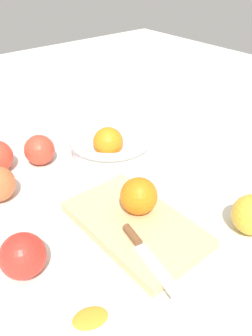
{
  "coord_description": "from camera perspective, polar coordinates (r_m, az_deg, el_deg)",
  "views": [
    {
      "loc": [
        0.43,
        -0.28,
        0.44
      ],
      "look_at": [
        -0.03,
        0.09,
        0.04
      ],
      "focal_mm": 36.13,
      "sensor_mm": 36.0,
      "label": 1
    }
  ],
  "objects": [
    {
      "name": "apple_back_right",
      "position": [
        0.65,
        20.54,
        -7.38
      ],
      "size": [
        0.07,
        0.07,
        0.07
      ],
      "primitive_type": "sphere",
      "color": "gold",
      "rests_on": "ground_plane"
    },
    {
      "name": "orange_on_board",
      "position": [
        0.62,
        2.19,
        -4.72
      ],
      "size": [
        0.07,
        0.07,
        0.07
      ],
      "primitive_type": "sphere",
      "color": "orange",
      "rests_on": "cutting_board"
    },
    {
      "name": "apple_front_right",
      "position": [
        0.56,
        -16.99,
        -13.98
      ],
      "size": [
        0.07,
        0.07,
        0.07
      ],
      "primitive_type": "sphere",
      "color": "red",
      "rests_on": "ground_plane"
    },
    {
      "name": "cutting_board",
      "position": [
        0.63,
        1.5,
        -9.45
      ],
      "size": [
        0.26,
        0.16,
        0.02
      ],
      "primitive_type": "cube",
      "rotation": [
        0.0,
        0.0,
        0.01
      ],
      "color": "#DBB77F",
      "rests_on": "ground_plane"
    },
    {
      "name": "bowl",
      "position": [
        0.8,
        -2.71,
        3.89
      ],
      "size": [
        0.19,
        0.19,
        0.1
      ],
      "color": "silver",
      "rests_on": "ground_plane"
    },
    {
      "name": "apple_mid_left",
      "position": [
        0.82,
        -14.4,
        2.97
      ],
      "size": [
        0.07,
        0.07,
        0.07
      ],
      "primitive_type": "sphere",
      "color": "#D6422D",
      "rests_on": "ground_plane"
    },
    {
      "name": "ground_plane",
      "position": [
        0.68,
        -4.57,
        -6.75
      ],
      "size": [
        2.4,
        2.4,
        0.0
      ],
      "primitive_type": "plane",
      "color": "silver"
    },
    {
      "name": "citrus_peel",
      "position": [
        0.52,
        -6.08,
        -23.66
      ],
      "size": [
        0.05,
        0.06,
        0.01
      ],
      "primitive_type": "ellipsoid",
      "rotation": [
        0.0,
        0.0,
        1.21
      ],
      "color": "orange",
      "rests_on": "ground_plane"
    },
    {
      "name": "knife",
      "position": [
        0.57,
        2.79,
        -13.42
      ],
      "size": [
        0.16,
        0.04,
        0.01
      ],
      "color": "silver",
      "rests_on": "cutting_board"
    }
  ]
}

